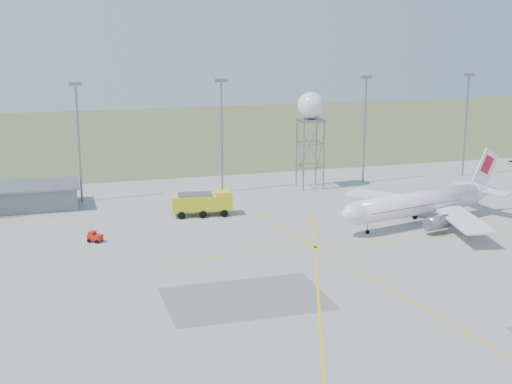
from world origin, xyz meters
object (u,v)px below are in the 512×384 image
object	(u,v)px
airliner_main	(421,203)
fire_truck	(203,204)
radar_tower	(310,135)
baggage_tug	(95,238)

from	to	relation	value
airliner_main	fire_truck	size ratio (longest dim) A/B	3.16
radar_tower	fire_truck	xyz separation A→B (m)	(-23.27, -13.52, -8.19)
fire_truck	baggage_tug	size ratio (longest dim) A/B	4.18
fire_truck	airliner_main	bearing A→B (deg)	-19.54
airliner_main	baggage_tug	world-z (taller)	airliner_main
fire_truck	baggage_tug	world-z (taller)	fire_truck
airliner_main	fire_truck	xyz separation A→B (m)	(-30.73, 14.46, -1.43)
radar_tower	baggage_tug	xyz separation A→B (m)	(-41.03, -23.03, -9.46)
airliner_main	baggage_tug	bearing A→B (deg)	-19.62
airliner_main	baggage_tug	size ratio (longest dim) A/B	13.20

